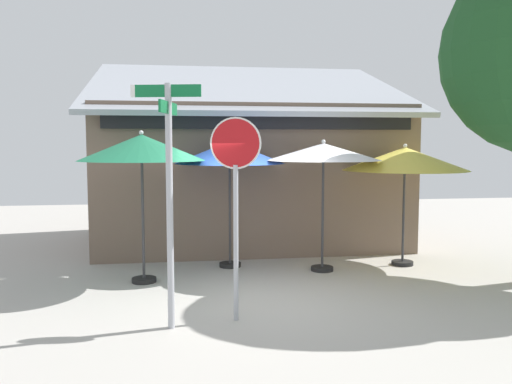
{
  "coord_description": "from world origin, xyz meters",
  "views": [
    {
      "loc": [
        -1.32,
        -8.56,
        2.5
      ],
      "look_at": [
        0.15,
        1.2,
        1.6
      ],
      "focal_mm": 37.59,
      "sensor_mm": 36.0,
      "label": 1
    }
  ],
  "objects_px": {
    "stop_sign": "(236,182)",
    "patio_umbrella_mustard_far_right": "(405,159)",
    "street_sign_post": "(169,181)",
    "patio_umbrella_royal_blue_center": "(230,153)",
    "patio_umbrella_ivory_right": "(323,153)",
    "patio_umbrella_forest_green_left": "(142,149)"
  },
  "relations": [
    {
      "from": "street_sign_post",
      "to": "patio_umbrella_forest_green_left",
      "type": "relative_size",
      "value": 1.2
    },
    {
      "from": "street_sign_post",
      "to": "stop_sign",
      "type": "bearing_deg",
      "value": 12.48
    },
    {
      "from": "patio_umbrella_ivory_right",
      "to": "patio_umbrella_mustard_far_right",
      "type": "distance_m",
      "value": 1.79
    },
    {
      "from": "patio_umbrella_forest_green_left",
      "to": "patio_umbrella_mustard_far_right",
      "type": "bearing_deg",
      "value": 6.76
    },
    {
      "from": "patio_umbrella_forest_green_left",
      "to": "street_sign_post",
      "type": "bearing_deg",
      "value": -78.67
    },
    {
      "from": "stop_sign",
      "to": "patio_umbrella_forest_green_left",
      "type": "distance_m",
      "value": 2.74
    },
    {
      "from": "patio_umbrella_forest_green_left",
      "to": "patio_umbrella_mustard_far_right",
      "type": "height_order",
      "value": "patio_umbrella_forest_green_left"
    },
    {
      "from": "street_sign_post",
      "to": "stop_sign",
      "type": "height_order",
      "value": "street_sign_post"
    },
    {
      "from": "patio_umbrella_royal_blue_center",
      "to": "patio_umbrella_ivory_right",
      "type": "xyz_separation_m",
      "value": [
        1.76,
        -0.61,
        0.01
      ]
    },
    {
      "from": "patio_umbrella_royal_blue_center",
      "to": "stop_sign",
      "type": "bearing_deg",
      "value": -94.29
    },
    {
      "from": "street_sign_post",
      "to": "patio_umbrella_forest_green_left",
      "type": "height_order",
      "value": "street_sign_post"
    },
    {
      "from": "street_sign_post",
      "to": "patio_umbrella_mustard_far_right",
      "type": "height_order",
      "value": "street_sign_post"
    },
    {
      "from": "patio_umbrella_mustard_far_right",
      "to": "stop_sign",
      "type": "bearing_deg",
      "value": -142.24
    },
    {
      "from": "patio_umbrella_forest_green_left",
      "to": "stop_sign",
      "type": "bearing_deg",
      "value": -58.54
    },
    {
      "from": "stop_sign",
      "to": "patio_umbrella_mustard_far_right",
      "type": "distance_m",
      "value": 4.78
    },
    {
      "from": "stop_sign",
      "to": "patio_umbrella_royal_blue_center",
      "type": "height_order",
      "value": "stop_sign"
    },
    {
      "from": "patio_umbrella_forest_green_left",
      "to": "patio_umbrella_royal_blue_center",
      "type": "relative_size",
      "value": 1.04
    },
    {
      "from": "street_sign_post",
      "to": "patio_umbrella_ivory_right",
      "type": "relative_size",
      "value": 1.28
    },
    {
      "from": "patio_umbrella_royal_blue_center",
      "to": "patio_umbrella_ivory_right",
      "type": "relative_size",
      "value": 1.01
    },
    {
      "from": "street_sign_post",
      "to": "patio_umbrella_ivory_right",
      "type": "distance_m",
      "value": 4.11
    },
    {
      "from": "stop_sign",
      "to": "patio_umbrella_royal_blue_center",
      "type": "relative_size",
      "value": 1.1
    },
    {
      "from": "patio_umbrella_royal_blue_center",
      "to": "patio_umbrella_ivory_right",
      "type": "bearing_deg",
      "value": -19.07
    }
  ]
}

